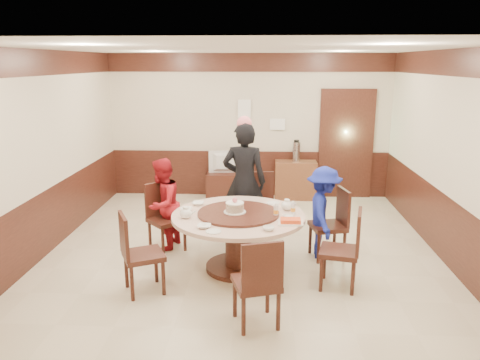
{
  "coord_description": "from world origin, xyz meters",
  "views": [
    {
      "loc": [
        0.28,
        -6.2,
        2.63
      ],
      "look_at": [
        -0.02,
        -0.15,
        1.1
      ],
      "focal_mm": 35.0,
      "sensor_mm": 36.0,
      "label": 1
    }
  ],
  "objects_px": {
    "banquet_table": "(238,230)",
    "shrimp_platter": "(290,222)",
    "person_blue": "(323,213)",
    "thermos": "(296,152)",
    "person_red": "(162,204)",
    "side_cabinet": "(295,180)",
    "birthday_cake": "(235,207)",
    "tv_stand": "(228,185)",
    "person_standing": "(244,182)",
    "television": "(228,162)"
  },
  "relations": [
    {
      "from": "banquet_table",
      "to": "shrimp_platter",
      "type": "height_order",
      "value": "shrimp_platter"
    },
    {
      "from": "banquet_table",
      "to": "shrimp_platter",
      "type": "relative_size",
      "value": 5.67
    },
    {
      "from": "person_blue",
      "to": "thermos",
      "type": "distance_m",
      "value": 2.89
    },
    {
      "from": "person_red",
      "to": "side_cabinet",
      "type": "xyz_separation_m",
      "value": [
        2.07,
        2.68,
        -0.29
      ]
    },
    {
      "from": "birthday_cake",
      "to": "tv_stand",
      "type": "height_order",
      "value": "birthday_cake"
    },
    {
      "from": "person_standing",
      "to": "side_cabinet",
      "type": "height_order",
      "value": "person_standing"
    },
    {
      "from": "banquet_table",
      "to": "thermos",
      "type": "relative_size",
      "value": 4.48
    },
    {
      "from": "shrimp_platter",
      "to": "television",
      "type": "distance_m",
      "value": 3.77
    },
    {
      "from": "banquet_table",
      "to": "person_blue",
      "type": "distance_m",
      "value": 1.23
    },
    {
      "from": "birthday_cake",
      "to": "shrimp_platter",
      "type": "height_order",
      "value": "birthday_cake"
    },
    {
      "from": "tv_stand",
      "to": "person_standing",
      "type": "bearing_deg",
      "value": -79.44
    },
    {
      "from": "shrimp_platter",
      "to": "birthday_cake",
      "type": "bearing_deg",
      "value": 155.23
    },
    {
      "from": "person_standing",
      "to": "shrimp_platter",
      "type": "height_order",
      "value": "person_standing"
    },
    {
      "from": "television",
      "to": "side_cabinet",
      "type": "distance_m",
      "value": 1.37
    },
    {
      "from": "person_standing",
      "to": "thermos",
      "type": "bearing_deg",
      "value": -107.39
    },
    {
      "from": "tv_stand",
      "to": "person_red",
      "type": "bearing_deg",
      "value": -105.61
    },
    {
      "from": "birthday_cake",
      "to": "side_cabinet",
      "type": "bearing_deg",
      "value": 73.44
    },
    {
      "from": "tv_stand",
      "to": "television",
      "type": "height_order",
      "value": "television"
    },
    {
      "from": "tv_stand",
      "to": "side_cabinet",
      "type": "xyz_separation_m",
      "value": [
        1.33,
        0.03,
        0.12
      ]
    },
    {
      "from": "tv_stand",
      "to": "thermos",
      "type": "height_order",
      "value": "thermos"
    },
    {
      "from": "television",
      "to": "thermos",
      "type": "relative_size",
      "value": 2.01
    },
    {
      "from": "person_standing",
      "to": "side_cabinet",
      "type": "relative_size",
      "value": 2.23
    },
    {
      "from": "banquet_table",
      "to": "birthday_cake",
      "type": "distance_m",
      "value": 0.32
    },
    {
      "from": "person_standing",
      "to": "side_cabinet",
      "type": "distance_m",
      "value": 2.46
    },
    {
      "from": "person_blue",
      "to": "television",
      "type": "bearing_deg",
      "value": 29.89
    },
    {
      "from": "shrimp_platter",
      "to": "tv_stand",
      "type": "distance_m",
      "value": 3.81
    },
    {
      "from": "banquet_table",
      "to": "television",
      "type": "relative_size",
      "value": 2.23
    },
    {
      "from": "person_standing",
      "to": "shrimp_platter",
      "type": "xyz_separation_m",
      "value": [
        0.62,
        -1.43,
        -0.12
      ]
    },
    {
      "from": "person_blue",
      "to": "television",
      "type": "xyz_separation_m",
      "value": [
        -1.52,
        2.83,
        0.08
      ]
    },
    {
      "from": "person_red",
      "to": "tv_stand",
      "type": "relative_size",
      "value": 1.56
    },
    {
      "from": "television",
      "to": "side_cabinet",
      "type": "height_order",
      "value": "television"
    },
    {
      "from": "shrimp_platter",
      "to": "side_cabinet",
      "type": "bearing_deg",
      "value": 85.23
    },
    {
      "from": "person_red",
      "to": "thermos",
      "type": "distance_m",
      "value": 3.39
    },
    {
      "from": "person_standing",
      "to": "birthday_cake",
      "type": "distance_m",
      "value": 1.12
    },
    {
      "from": "side_cabinet",
      "to": "birthday_cake",
      "type": "bearing_deg",
      "value": -106.56
    },
    {
      "from": "banquet_table",
      "to": "person_blue",
      "type": "xyz_separation_m",
      "value": [
        1.14,
        0.47,
        0.1
      ]
    },
    {
      "from": "person_standing",
      "to": "person_blue",
      "type": "relative_size",
      "value": 1.4
    },
    {
      "from": "person_red",
      "to": "shrimp_platter",
      "type": "bearing_deg",
      "value": 74.03
    },
    {
      "from": "television",
      "to": "birthday_cake",
      "type": "bearing_deg",
      "value": 91.33
    },
    {
      "from": "person_standing",
      "to": "person_red",
      "type": "bearing_deg",
      "value": 26.47
    },
    {
      "from": "person_standing",
      "to": "side_cabinet",
      "type": "xyz_separation_m",
      "value": [
        0.92,
        2.23,
        -0.52
      ]
    },
    {
      "from": "person_standing",
      "to": "person_blue",
      "type": "distance_m",
      "value": 1.31
    },
    {
      "from": "thermos",
      "to": "person_blue",
      "type": "bearing_deg",
      "value": -86.21
    },
    {
      "from": "person_blue",
      "to": "shrimp_platter",
      "type": "relative_size",
      "value": 4.25
    },
    {
      "from": "banquet_table",
      "to": "birthday_cake",
      "type": "xyz_separation_m",
      "value": [
        -0.05,
        -0.01,
        0.31
      ]
    },
    {
      "from": "person_blue",
      "to": "television",
      "type": "height_order",
      "value": "person_blue"
    },
    {
      "from": "tv_stand",
      "to": "person_blue",
      "type": "bearing_deg",
      "value": -61.81
    },
    {
      "from": "shrimp_platter",
      "to": "side_cabinet",
      "type": "xyz_separation_m",
      "value": [
        0.31,
        3.66,
        -0.4
      ]
    },
    {
      "from": "banquet_table",
      "to": "birthday_cake",
      "type": "height_order",
      "value": "birthday_cake"
    },
    {
      "from": "person_standing",
      "to": "banquet_table",
      "type": "bearing_deg",
      "value": 93.66
    }
  ]
}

